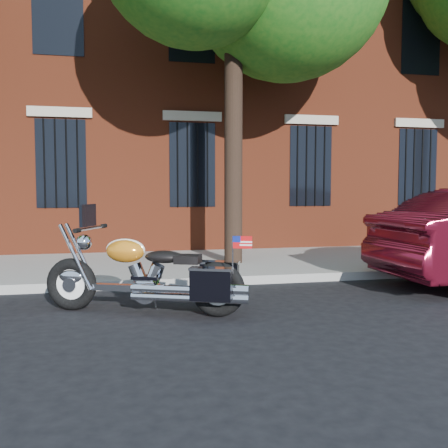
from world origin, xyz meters
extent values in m
plane|color=black|center=(0.00, 0.00, 0.00)|extent=(120.00, 120.00, 0.00)
cube|color=gray|center=(0.00, 1.38, 0.07)|extent=(40.00, 0.16, 0.15)
cube|color=gray|center=(0.00, 3.26, 0.07)|extent=(40.00, 3.60, 0.15)
cube|color=maroon|center=(0.00, 10.06, 6.00)|extent=(26.00, 10.00, 12.00)
cube|color=black|center=(0.00, 5.11, 2.20)|extent=(1.10, 0.14, 2.00)
cube|color=#B2A893|center=(0.00, 5.08, 3.35)|extent=(1.40, 0.20, 0.22)
cube|color=black|center=(0.00, 5.11, 5.60)|extent=(1.10, 0.14, 2.00)
cylinder|color=black|center=(0.00, 5.03, 2.20)|extent=(0.04, 0.04, 2.00)
cylinder|color=black|center=(0.50, 2.90, 2.50)|extent=(0.36, 0.36, 5.00)
torus|color=black|center=(-2.38, 0.06, 0.36)|extent=(0.71, 0.41, 0.70)
torus|color=black|center=(-0.54, -0.70, 0.36)|extent=(0.71, 0.41, 0.70)
cylinder|color=white|center=(-2.38, 0.06, 0.36)|extent=(0.51, 0.26, 0.52)
cylinder|color=white|center=(-0.54, -0.70, 0.36)|extent=(0.51, 0.26, 0.52)
ellipsoid|color=white|center=(-2.38, 0.06, 0.46)|extent=(0.39, 0.26, 0.20)
ellipsoid|color=orange|center=(-0.54, -0.70, 0.48)|extent=(0.40, 0.28, 0.20)
cube|color=white|center=(-1.46, -0.32, 0.34)|extent=(1.50, 0.69, 0.08)
cylinder|color=white|center=(-1.41, -0.34, 0.31)|extent=(0.38, 0.30, 0.34)
cylinder|color=white|center=(-1.00, -0.71, 0.33)|extent=(1.25, 0.58, 0.09)
ellipsoid|color=orange|center=(-1.67, -0.23, 0.82)|extent=(0.59, 0.47, 0.30)
ellipsoid|color=black|center=(-1.19, -0.43, 0.75)|extent=(0.58, 0.47, 0.16)
cube|color=black|center=(-0.47, -0.43, 0.47)|extent=(0.53, 0.35, 0.40)
cube|color=black|center=(-0.67, -0.94, 0.47)|extent=(0.53, 0.35, 0.40)
cylinder|color=white|center=(-2.11, -0.05, 1.11)|extent=(0.34, 0.77, 0.04)
sphere|color=white|center=(-2.21, -0.01, 0.92)|extent=(0.27, 0.27, 0.21)
cube|color=black|center=(-2.15, -0.04, 1.28)|extent=(0.20, 0.40, 0.29)
cube|color=red|center=(-0.33, -1.12, 1.00)|extent=(0.22, 0.10, 0.15)
camera|label=1|loc=(-1.77, -6.81, 1.62)|focal=40.00mm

